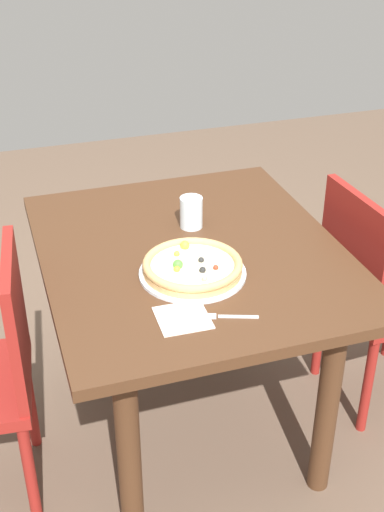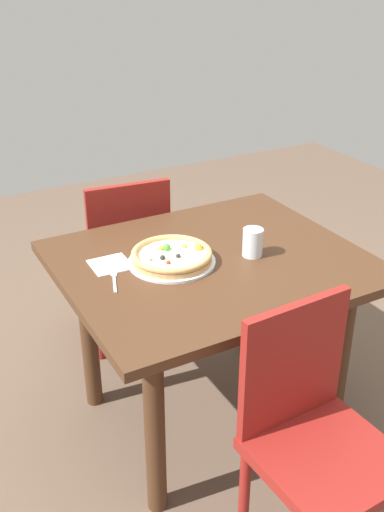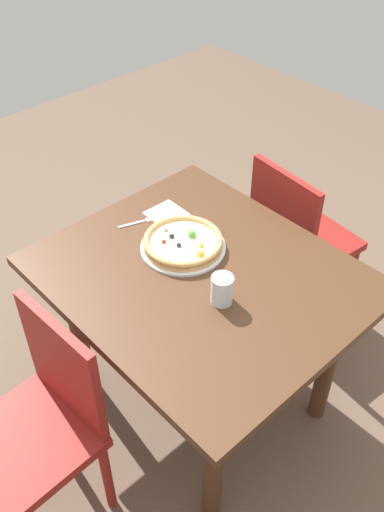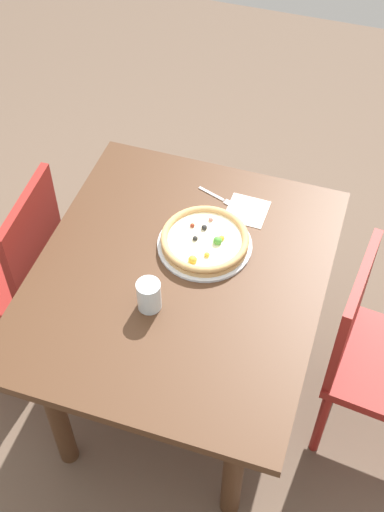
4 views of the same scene
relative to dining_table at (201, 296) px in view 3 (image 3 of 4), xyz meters
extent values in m
plane|color=brown|center=(0.00, 0.00, -0.63)|extent=(6.00, 6.00, 0.00)
cube|color=#472B19|center=(0.00, 0.00, 0.10)|extent=(1.10, 0.94, 0.04)
cylinder|color=#472B19|center=(-0.40, -0.32, -0.27)|extent=(0.07, 0.07, 0.71)
cylinder|color=#472B19|center=(0.40, -0.32, -0.27)|extent=(0.07, 0.07, 0.71)
cylinder|color=#472B19|center=(-0.40, 0.32, -0.27)|extent=(0.07, 0.07, 0.71)
cylinder|color=#472B19|center=(0.40, 0.32, -0.27)|extent=(0.07, 0.07, 0.71)
cylinder|color=maroon|center=(0.12, -0.57, -0.42)|extent=(0.04, 0.04, 0.42)
cylinder|color=maroon|center=(-0.22, -0.59, -0.42)|extent=(0.04, 0.04, 0.42)
cube|color=maroon|center=(-0.04, -0.75, -0.20)|extent=(0.42, 0.42, 0.04)
cube|color=maroon|center=(-0.05, -0.57, 0.03)|extent=(0.38, 0.05, 0.42)
cylinder|color=maroon|center=(-0.22, 0.94, -0.42)|extent=(0.04, 0.04, 0.42)
cylinder|color=maroon|center=(0.11, 0.90, -0.42)|extent=(0.04, 0.04, 0.42)
cylinder|color=maroon|center=(-0.26, 0.60, -0.42)|extent=(0.04, 0.04, 0.42)
cylinder|color=maroon|center=(0.08, 0.56, -0.42)|extent=(0.04, 0.04, 0.42)
cube|color=maroon|center=(-0.07, 0.75, -0.20)|extent=(0.44, 0.44, 0.04)
cube|color=maroon|center=(-0.09, 0.57, 0.03)|extent=(0.38, 0.07, 0.42)
cylinder|color=silver|center=(-0.14, 0.04, 0.12)|extent=(0.32, 0.32, 0.01)
cylinder|color=tan|center=(-0.14, 0.04, 0.14)|extent=(0.29, 0.29, 0.02)
cylinder|color=beige|center=(-0.14, 0.04, 0.15)|extent=(0.26, 0.26, 0.01)
torus|color=tan|center=(-0.14, 0.04, 0.16)|extent=(0.30, 0.30, 0.02)
sphere|color=gold|center=(-0.08, 0.07, 0.16)|extent=(0.02, 0.02, 0.02)
sphere|color=gold|center=(-0.04, 0.03, 0.16)|extent=(0.03, 0.03, 0.03)
sphere|color=gold|center=(-0.16, 0.10, 0.16)|extent=(0.02, 0.02, 0.02)
sphere|color=#262626|center=(-0.19, 0.03, 0.16)|extent=(0.02, 0.02, 0.02)
sphere|color=#E58C7F|center=(-0.24, 0.04, 0.16)|extent=(0.02, 0.02, 0.02)
sphere|color=maroon|center=(-0.19, -0.01, 0.16)|extent=(0.02, 0.02, 0.02)
sphere|color=#262626|center=(-0.13, 0.01, 0.16)|extent=(0.02, 0.02, 0.02)
sphere|color=#4C9E38|center=(-0.14, 0.09, 0.16)|extent=(0.03, 0.03, 0.03)
cube|color=silver|center=(-0.39, -0.01, 0.12)|extent=(0.05, 0.11, 0.00)
cube|color=silver|center=(-0.36, 0.07, 0.12)|extent=(0.04, 0.05, 0.00)
cylinder|color=silver|center=(0.15, -0.05, 0.17)|extent=(0.08, 0.08, 0.11)
cube|color=white|center=(-0.35, 0.14, 0.12)|extent=(0.14, 0.14, 0.00)
camera|label=1|loc=(-1.78, 0.57, 1.20)|focal=47.76mm
camera|label=2|loc=(-1.01, -1.69, 1.14)|focal=41.95mm
camera|label=3|loc=(1.05, -1.02, 1.47)|focal=39.15mm
camera|label=4|loc=(1.32, 0.47, 1.85)|focal=47.89mm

